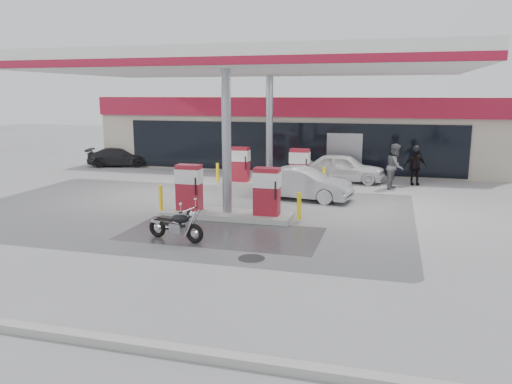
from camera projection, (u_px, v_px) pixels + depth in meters
ground at (207, 232)px, 15.33m from camera, size 90.00×90.00×0.00m
wet_patch at (222, 234)px, 15.20m from camera, size 6.00×3.00×0.00m
drain_cover at (251, 258)px, 12.91m from camera, size 0.70×0.70×0.01m
kerb at (63, 334)px, 8.69m from camera, size 28.00×0.25×0.15m
store_building at (301, 130)px, 30.01m from camera, size 22.00×8.22×4.00m
canopy at (251, 65)px, 19.03m from camera, size 16.00×10.02×5.51m
pump_island_near at (227, 197)px, 17.08m from camera, size 5.14×1.30×1.78m
pump_island_far at (269, 171)px, 22.75m from camera, size 5.14×1.30×1.78m
parked_motorcycle at (176, 226)px, 14.43m from camera, size 1.88×0.80×0.97m
sedan_white at (343, 168)px, 24.03m from camera, size 4.03×1.79×1.35m
attendant at (395, 166)px, 22.20m from camera, size 0.92×1.09×2.01m
hatchback_silver at (302, 184)px, 19.98m from camera, size 4.10×1.98×1.29m
parked_car_left at (120, 157)px, 29.17m from camera, size 3.98×2.57×1.07m
parked_car_right at (487, 169)px, 24.93m from camera, size 3.69×1.85×1.00m
biker_walking at (415, 166)px, 23.13m from camera, size 1.08×0.61×1.74m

